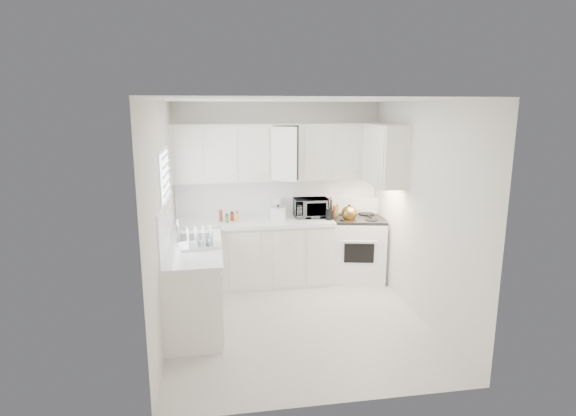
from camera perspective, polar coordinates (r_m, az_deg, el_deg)
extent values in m
plane|color=beige|center=(5.70, 1.18, -13.90)|extent=(3.20, 3.20, 0.00)
plane|color=white|center=(5.11, 1.31, 13.25)|extent=(3.20, 3.20, 0.00)
plane|color=silver|center=(6.80, -1.23, 2.00)|extent=(3.00, 0.00, 3.00)
plane|color=silver|center=(3.75, 5.74, -6.64)|extent=(3.00, 0.00, 3.00)
plane|color=silver|center=(5.20, -15.24, -1.65)|extent=(0.00, 3.20, 3.20)
plane|color=silver|center=(5.72, 16.19, -0.46)|extent=(0.00, 3.20, 3.20)
cube|color=white|center=(6.54, -4.22, -1.82)|extent=(2.24, 0.64, 0.05)
cube|color=white|center=(5.47, -11.58, -4.86)|extent=(0.64, 1.62, 0.05)
cube|color=white|center=(6.81, -1.22, 1.37)|extent=(2.98, 0.02, 0.55)
cube|color=white|center=(5.41, -14.89, -1.91)|extent=(0.02, 1.60, 0.55)
imported|color=gray|center=(6.72, 2.87, 0.28)|extent=(0.50, 0.29, 0.33)
cylinder|color=white|center=(6.76, -1.26, 0.09)|extent=(0.12, 0.12, 0.27)
cylinder|color=brown|center=(6.62, -8.30, -0.93)|extent=(0.06, 0.06, 0.13)
cylinder|color=#457C29|center=(6.53, -7.63, -1.09)|extent=(0.06, 0.06, 0.13)
cylinder|color=#B13C17|center=(6.62, -7.00, -0.89)|extent=(0.06, 0.06, 0.13)
cylinder|color=yellow|center=(6.54, -6.31, -1.04)|extent=(0.06, 0.06, 0.13)
cylinder|color=#B13C17|center=(6.82, 3.77, -0.17)|extent=(0.06, 0.06, 0.19)
cylinder|color=yellow|center=(6.78, 4.34, -0.27)|extent=(0.06, 0.06, 0.19)
cylinder|color=#501B16|center=(6.85, 4.67, -0.14)|extent=(0.06, 0.06, 0.19)
cylinder|color=black|center=(6.80, 5.24, -0.23)|extent=(0.06, 0.06, 0.19)
cylinder|color=brown|center=(6.87, 5.56, -0.11)|extent=(0.06, 0.06, 0.19)
cylinder|color=#457C29|center=(6.83, 6.14, -0.20)|extent=(0.06, 0.06, 0.19)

